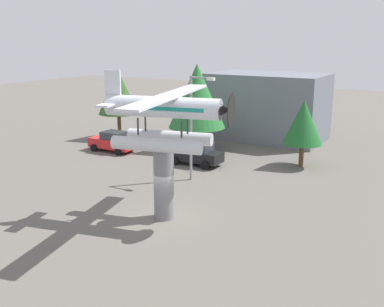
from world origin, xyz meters
TOP-DOWN VIEW (x-y plane):
  - ground_plane at (0.00, 0.00)m, footprint 140.00×140.00m
  - display_pedestal at (0.00, 0.00)m, footprint 1.10×1.10m
  - floatplane_monument at (0.13, 0.03)m, footprint 7.17×10.37m
  - car_near_red at (-12.28, 10.27)m, footprint 4.20×2.02m
  - car_mid_black at (-3.91, 10.25)m, footprint 4.20×2.02m
  - streetlight_primary at (-2.08, 6.73)m, footprint 1.84×0.28m
  - storefront_building at (-2.79, 22.00)m, footprint 10.78×6.70m
  - tree_west at (-15.23, 14.76)m, footprint 3.90×3.90m
  - tree_east at (-6.30, 14.48)m, footprint 4.93×4.93m
  - tree_center_back at (3.26, 13.94)m, footprint 3.00×3.00m

SIDE VIEW (x-z plane):
  - ground_plane at x=0.00m, z-range 0.00..0.00m
  - car_near_red at x=-12.28m, z-range 0.00..1.76m
  - car_mid_black at x=-3.91m, z-range 0.00..1.76m
  - display_pedestal at x=0.00m, z-range 0.00..3.99m
  - storefront_building at x=-2.79m, z-range 0.00..6.29m
  - tree_center_back at x=3.26m, z-range 0.87..5.97m
  - streetlight_primary at x=-2.08m, z-range 0.62..7.81m
  - tree_west at x=-15.23m, z-range 1.19..7.94m
  - tree_east at x=-6.30m, z-range 1.00..8.49m
  - floatplane_monument at x=0.13m, z-range 3.67..7.67m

